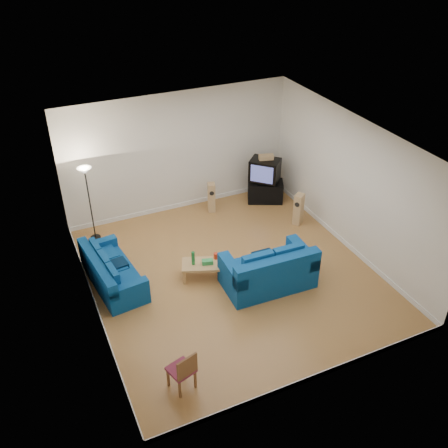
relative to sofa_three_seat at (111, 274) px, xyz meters
name	(u,v)px	position (x,y,z in m)	size (l,w,h in m)	color
room	(232,216)	(2.50, -0.76, 1.26)	(6.01, 6.51, 3.21)	brown
sofa_three_seat	(111,274)	(0.00, 0.00, 0.00)	(1.08, 2.06, 0.76)	navy
sofa_loveseat	(269,272)	(3.07, -1.44, 0.08)	(1.94, 1.13, 0.95)	navy
coffee_table	(205,265)	(1.95, -0.60, 0.04)	(1.14, 0.85, 0.37)	tan
bottle	(193,258)	(1.70, -0.51, 0.25)	(0.07, 0.07, 0.32)	#197233
tissue_box	(207,262)	(1.98, -0.63, 0.14)	(0.24, 0.13, 0.10)	green
red_canister	(216,256)	(2.23, -0.53, 0.16)	(0.10, 0.10, 0.14)	red
remote	(224,261)	(2.34, -0.70, 0.10)	(0.15, 0.05, 0.02)	black
tv_stand	(265,191)	(4.75, 1.84, 0.01)	(0.95, 0.53, 0.58)	black
av_receiver	(265,181)	(4.72, 1.82, 0.34)	(0.40, 0.33, 0.09)	black
television	(265,170)	(4.69, 1.82, 0.68)	(0.93, 0.93, 0.59)	black
centre_speaker	(266,157)	(4.73, 1.83, 1.05)	(0.39, 0.16, 0.14)	tan
speaker_left	(211,197)	(3.18, 1.94, 0.13)	(0.25, 0.29, 0.82)	tan
speaker_right	(299,209)	(4.95, 0.44, 0.14)	(0.32, 0.30, 0.85)	tan
floor_lamp	(86,181)	(0.05, 1.94, 1.31)	(0.33, 0.33, 1.92)	black
dining_chair	(183,370)	(0.45, -3.25, 0.18)	(0.50, 0.50, 0.84)	brown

